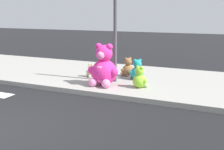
{
  "coord_description": "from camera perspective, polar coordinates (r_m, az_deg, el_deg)",
  "views": [
    {
      "loc": [
        4.49,
        -3.74,
        2.36
      ],
      "look_at": [
        1.24,
        3.6,
        0.55
      ],
      "focal_mm": 44.2,
      "sensor_mm": 36.0,
      "label": 1
    }
  ],
  "objects": [
    {
      "name": "sidewalk",
      "position": [
        10.26,
        -2.74,
        -0.17
      ],
      "size": [
        28.0,
        4.4,
        0.15
      ],
      "primitive_type": "cube",
      "color": "#9E9B93",
      "rests_on": "ground_plane"
    },
    {
      "name": "sign_pole",
      "position": [
        8.87,
        0.66,
        9.4
      ],
      "size": [
        0.56,
        0.11,
        3.2
      ],
      "color": "#4C4C51",
      "rests_on": "sidewalk"
    },
    {
      "name": "plush_pink_large",
      "position": [
        8.54,
        -1.76,
        1.32
      ],
      "size": [
        1.01,
        0.88,
        1.31
      ],
      "color": "#F22D93",
      "rests_on": "sidewalk"
    },
    {
      "name": "plush_lavender",
      "position": [
        9.67,
        -0.31,
        0.73
      ],
      "size": [
        0.36,
        0.37,
        0.5
      ],
      "color": "#B28CD8",
      "rests_on": "sidewalk"
    },
    {
      "name": "plush_lime",
      "position": [
        8.35,
        5.8,
        -0.8
      ],
      "size": [
        0.46,
        0.48,
        0.67
      ],
      "color": "#8CD133",
      "rests_on": "sidewalk"
    },
    {
      "name": "plush_teal",
      "position": [
        9.38,
        5.17,
        0.81
      ],
      "size": [
        0.51,
        0.5,
        0.71
      ],
      "color": "teal",
      "rests_on": "sidewalk"
    },
    {
      "name": "plush_tan",
      "position": [
        9.75,
        -4.49,
        0.72
      ],
      "size": [
        0.35,
        0.34,
        0.48
      ],
      "color": "tan",
      "rests_on": "sidewalk"
    },
    {
      "name": "plush_brown",
      "position": [
        9.83,
        3.24,
        1.33
      ],
      "size": [
        0.49,
        0.47,
        0.68
      ],
      "color": "olive",
      "rests_on": "sidewalk"
    }
  ]
}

